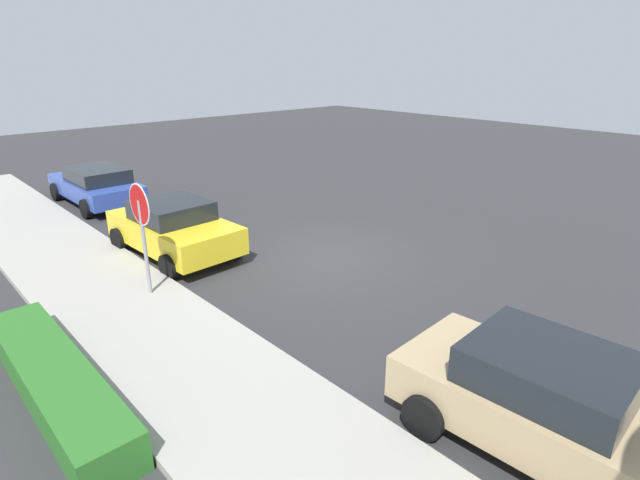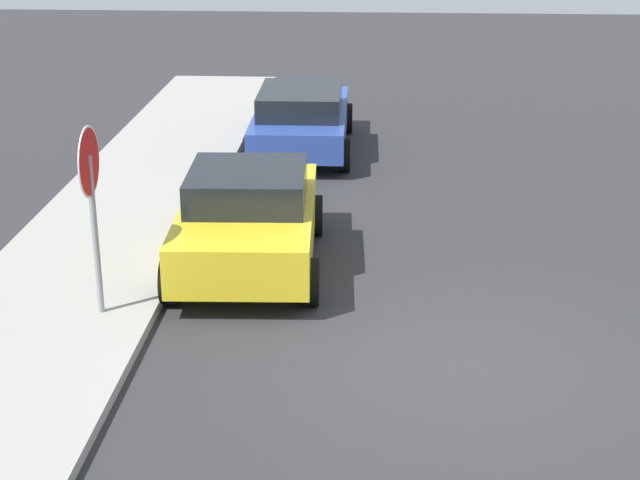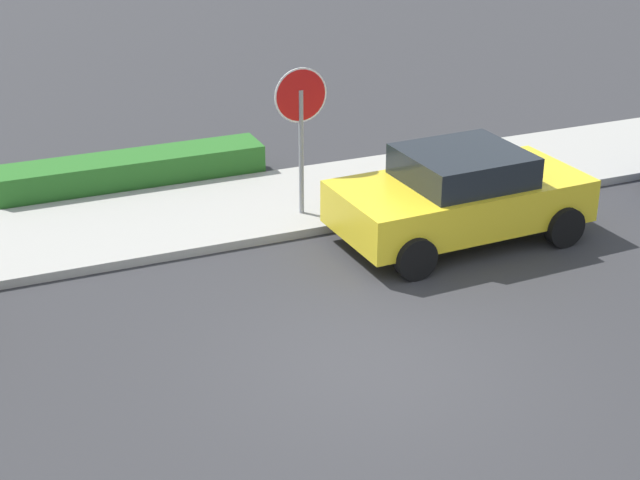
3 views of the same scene
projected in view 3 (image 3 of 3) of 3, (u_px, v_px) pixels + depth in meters
The scene contains 5 objects.
ground_plane at pixel (374, 361), 12.11m from camera, with size 60.00×60.00×0.00m, color #2D2D30.
sidewalk_curb at pixel (239, 209), 16.44m from camera, with size 32.00×2.74×0.14m, color #9E9B93.
stop_sign at pixel (301, 116), 15.45m from camera, with size 0.88×0.08×2.57m.
parked_car_yellow at pixel (460, 195), 15.21m from camera, with size 3.99×2.23×1.46m.
front_yard_hedge at pixel (132, 172), 17.41m from camera, with size 4.73×0.87×0.61m.
Camera 3 is at (-4.70, -9.33, 6.34)m, focal length 55.00 mm.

